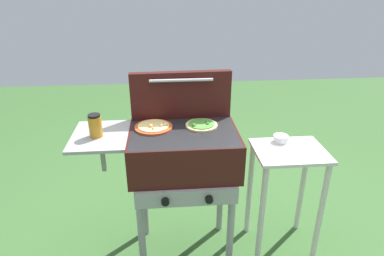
{
  "coord_description": "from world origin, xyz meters",
  "views": [
    {
      "loc": [
        -0.11,
        -1.8,
        1.73
      ],
      "look_at": [
        0.05,
        0.0,
        0.92
      ],
      "focal_mm": 31.71,
      "sensor_mm": 36.0,
      "label": 1
    }
  ],
  "objects_px": {
    "grill": "(181,153)",
    "topping_bowl_near": "(281,139)",
    "sauce_jar": "(95,126)",
    "pizza_cheese": "(154,127)",
    "pizza_veggie": "(202,125)",
    "prep_table": "(286,179)"
  },
  "relations": [
    {
      "from": "grill",
      "to": "sauce_jar",
      "type": "distance_m",
      "value": 0.53
    },
    {
      "from": "prep_table",
      "to": "topping_bowl_near",
      "type": "distance_m",
      "value": 0.26
    },
    {
      "from": "grill",
      "to": "pizza_veggie",
      "type": "xyz_separation_m",
      "value": [
        0.13,
        0.07,
        0.15
      ]
    },
    {
      "from": "grill",
      "to": "sauce_jar",
      "type": "height_order",
      "value": "sauce_jar"
    },
    {
      "from": "grill",
      "to": "topping_bowl_near",
      "type": "bearing_deg",
      "value": 10.26
    },
    {
      "from": "pizza_cheese",
      "to": "topping_bowl_near",
      "type": "bearing_deg",
      "value": 3.57
    },
    {
      "from": "grill",
      "to": "pizza_veggie",
      "type": "relative_size",
      "value": 4.96
    },
    {
      "from": "pizza_cheese",
      "to": "prep_table",
      "type": "xyz_separation_m",
      "value": [
        0.83,
        -0.06,
        -0.37
      ]
    },
    {
      "from": "pizza_veggie",
      "to": "topping_bowl_near",
      "type": "relative_size",
      "value": 2.02
    },
    {
      "from": "pizza_cheese",
      "to": "sauce_jar",
      "type": "bearing_deg",
      "value": -165.21
    },
    {
      "from": "pizza_veggie",
      "to": "sauce_jar",
      "type": "height_order",
      "value": "sauce_jar"
    },
    {
      "from": "sauce_jar",
      "to": "topping_bowl_near",
      "type": "distance_m",
      "value": 1.16
    },
    {
      "from": "prep_table",
      "to": "pizza_cheese",
      "type": "bearing_deg",
      "value": 175.71
    },
    {
      "from": "grill",
      "to": "topping_bowl_near",
      "type": "distance_m",
      "value": 0.66
    },
    {
      "from": "pizza_cheese",
      "to": "topping_bowl_near",
      "type": "xyz_separation_m",
      "value": [
        0.81,
        0.05,
        -0.14
      ]
    },
    {
      "from": "sauce_jar",
      "to": "topping_bowl_near",
      "type": "height_order",
      "value": "sauce_jar"
    },
    {
      "from": "pizza_cheese",
      "to": "topping_bowl_near",
      "type": "distance_m",
      "value": 0.82
    },
    {
      "from": "grill",
      "to": "sauce_jar",
      "type": "xyz_separation_m",
      "value": [
        -0.48,
        -0.02,
        0.21
      ]
    },
    {
      "from": "grill",
      "to": "prep_table",
      "type": "distance_m",
      "value": 0.71
    },
    {
      "from": "sauce_jar",
      "to": "topping_bowl_near",
      "type": "xyz_separation_m",
      "value": [
        1.13,
        0.14,
        -0.2
      ]
    },
    {
      "from": "pizza_cheese",
      "to": "topping_bowl_near",
      "type": "height_order",
      "value": "pizza_cheese"
    },
    {
      "from": "prep_table",
      "to": "topping_bowl_near",
      "type": "height_order",
      "value": "topping_bowl_near"
    }
  ]
}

